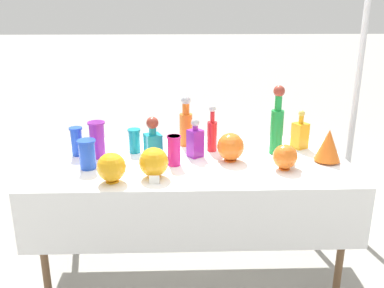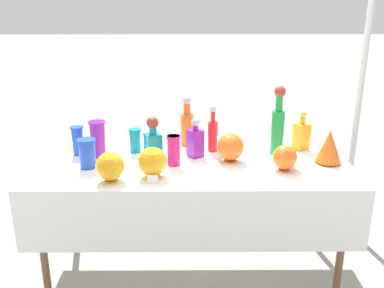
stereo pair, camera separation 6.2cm
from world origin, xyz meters
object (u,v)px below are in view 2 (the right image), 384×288
(tall_bottle_2, at_px, (278,124))
(round_bowl_0, at_px, (153,162))
(square_decanter_0, at_px, (195,141))
(slender_vase_4, at_px, (98,138))
(canopy_pole, at_px, (359,98))
(slender_vase_2, at_px, (78,139))
(slender_vase_0, at_px, (87,152))
(round_bowl_3, at_px, (231,147))
(round_bowl_2, at_px, (110,166))
(tall_bottle_0, at_px, (187,124))
(round_bowl_1, at_px, (285,158))
(fluted_vase_0, at_px, (329,146))
(slender_vase_3, at_px, (135,139))
(slender_vase_1, at_px, (174,149))
(tall_bottle_1, at_px, (213,133))
(square_decanter_1, at_px, (301,135))
(square_decanter_2, at_px, (153,141))

(tall_bottle_2, xyz_separation_m, round_bowl_0, (-0.77, -0.37, -0.11))
(tall_bottle_2, height_order, square_decanter_0, tall_bottle_2)
(square_decanter_0, relative_size, slender_vase_4, 1.08)
(canopy_pole, bearing_deg, slender_vase_2, -167.68)
(slender_vase_0, height_order, round_bowl_3, same)
(round_bowl_2, bearing_deg, slender_vase_2, 123.13)
(tall_bottle_0, distance_m, slender_vase_2, 0.72)
(round_bowl_1, bearing_deg, slender_vase_0, 177.43)
(round_bowl_3, bearing_deg, fluted_vase_0, -3.40)
(round_bowl_2, xyz_separation_m, round_bowl_3, (0.68, 0.30, 0.00))
(slender_vase_3, bearing_deg, slender_vase_0, -132.52)
(round_bowl_0, height_order, round_bowl_2, round_bowl_0)
(square_decanter_0, relative_size, round_bowl_3, 1.42)
(tall_bottle_0, xyz_separation_m, slender_vase_1, (-0.08, -0.37, -0.05))
(round_bowl_2, bearing_deg, round_bowl_3, 23.95)
(round_bowl_2, bearing_deg, round_bowl_1, 8.80)
(round_bowl_0, relative_size, round_bowl_2, 1.04)
(fluted_vase_0, bearing_deg, tall_bottle_1, 161.99)
(slender_vase_4, xyz_separation_m, round_bowl_1, (1.13, -0.24, -0.04))
(square_decanter_1, height_order, round_bowl_3, square_decanter_1)
(slender_vase_4, bearing_deg, slender_vase_2, 163.19)
(tall_bottle_1, bearing_deg, slender_vase_2, -176.09)
(tall_bottle_1, bearing_deg, square_decanter_0, -137.15)
(square_decanter_0, bearing_deg, round_bowl_3, -21.22)
(tall_bottle_2, height_order, square_decanter_2, tall_bottle_2)
(tall_bottle_0, xyz_separation_m, slender_vase_3, (-0.34, -0.14, -0.06))
(tall_bottle_1, bearing_deg, round_bowl_1, -40.40)
(round_bowl_2, bearing_deg, tall_bottle_0, 55.90)
(slender_vase_0, distance_m, slender_vase_2, 0.26)
(tall_bottle_2, bearing_deg, slender_vase_1, -164.10)
(slender_vase_0, xyz_separation_m, slender_vase_3, (0.25, 0.27, -0.01))
(square_decanter_1, bearing_deg, slender_vase_1, -161.08)
(square_decanter_0, distance_m, slender_vase_4, 0.61)
(tall_bottle_1, bearing_deg, tall_bottle_0, 144.53)
(square_decanter_0, height_order, fluted_vase_0, square_decanter_0)
(square_decanter_2, bearing_deg, slender_vase_4, 171.86)
(square_decanter_0, xyz_separation_m, round_bowl_2, (-0.47, -0.39, -0.02))
(tall_bottle_2, relative_size, slender_vase_3, 2.82)
(square_decanter_2, bearing_deg, slender_vase_0, -160.04)
(slender_vase_2, height_order, canopy_pole, canopy_pole)
(square_decanter_2, height_order, slender_vase_3, square_decanter_2)
(square_decanter_2, bearing_deg, round_bowl_2, -121.26)
(tall_bottle_1, relative_size, round_bowl_2, 1.83)
(square_decanter_2, height_order, round_bowl_0, square_decanter_2)
(square_decanter_2, distance_m, slender_vase_3, 0.19)
(slender_vase_2, relative_size, round_bowl_2, 1.10)
(tall_bottle_0, relative_size, square_decanter_1, 1.34)
(square_decanter_1, bearing_deg, square_decanter_0, -168.41)
(tall_bottle_0, distance_m, fluted_vase_0, 0.93)
(square_decanter_0, height_order, square_decanter_1, square_decanter_1)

